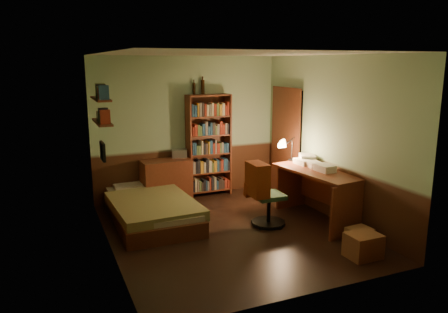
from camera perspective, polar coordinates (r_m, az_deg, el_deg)
name	(u,v)px	position (r m, az deg, el deg)	size (l,w,h in m)	color
floor	(230,232)	(6.66, 0.85, -9.81)	(3.50, 4.00, 0.02)	black
ceiling	(231,53)	(6.17, 0.93, 13.37)	(3.50, 4.00, 0.02)	silver
wall_back	(187,127)	(8.14, -4.85, 3.80)	(3.50, 0.02, 2.60)	#93B68D
wall_left	(106,156)	(5.81, -15.19, 0.01)	(0.02, 4.00, 2.60)	#93B68D
wall_right	(332,138)	(7.17, 13.88, 2.34)	(0.02, 4.00, 2.60)	#93B68D
wall_front	(310,180)	(4.56, 11.16, -3.08)	(3.50, 0.02, 2.60)	#93B68D
doorway	(287,143)	(8.26, 8.18, 1.73)	(0.06, 0.90, 2.00)	black
door_trim	(285,143)	(8.24, 7.97, 1.71)	(0.02, 0.98, 2.08)	#482212
bed	(150,200)	(7.12, -9.61, -5.66)	(1.16, 2.16, 0.64)	olive
dresser	(166,181)	(7.95, -7.55, -3.18)	(0.87, 0.44, 0.78)	#5D2918
mini_stereo	(179,153)	(8.04, -5.84, 0.42)	(0.27, 0.21, 0.15)	#B2B2B7
bookshelf	(209,146)	(8.17, -2.00, 1.41)	(0.82, 0.25, 1.91)	#5D2918
bottle_left	(194,89)	(8.05, -3.95, 8.83)	(0.06, 0.06, 0.21)	black
bottle_right	(203,87)	(8.11, -2.80, 9.06)	(0.07, 0.07, 0.26)	black
desk	(316,196)	(7.10, 11.96, -5.03)	(0.64, 1.54, 0.82)	#5D2918
paper_stack	(307,158)	(7.53, 10.82, -0.23)	(0.24, 0.33, 0.13)	silver
desk_lamp	(292,144)	(7.56, 8.89, 1.63)	(0.17, 0.17, 0.58)	black
office_chair	(269,191)	(6.76, 5.91, -4.46)	(0.55, 0.49, 1.11)	#2C4E31
red_jacket	(277,136)	(6.79, 6.97, 2.62)	(0.24, 0.43, 0.51)	#923615
wall_shelf_lower	(102,122)	(6.85, -15.64, 4.34)	(0.20, 0.90, 0.03)	#5D2918
wall_shelf_upper	(101,99)	(6.82, -15.80, 7.26)	(0.20, 0.90, 0.03)	#5D2918
framed_picture	(103,151)	(6.41, -15.57, 0.65)	(0.04, 0.32, 0.26)	black
cardboard_box_a	(363,246)	(6.05, 17.72, -11.03)	(0.42, 0.34, 0.32)	#975F3A
cardboard_box_b	(359,236)	(6.46, 17.26, -9.89)	(0.33, 0.27, 0.23)	#975F3A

